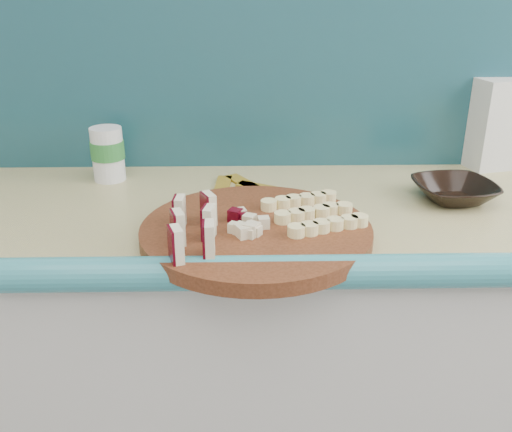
{
  "coord_description": "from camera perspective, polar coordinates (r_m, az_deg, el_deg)",
  "views": [
    {
      "loc": [
        -0.05,
        0.35,
        1.38
      ],
      "look_at": [
        -0.03,
        1.33,
        0.96
      ],
      "focal_mm": 40.0,
      "sensor_mm": 36.0,
      "label": 1
    }
  ],
  "objects": [
    {
      "name": "kitchen_counter",
      "position": [
        1.48,
        5.0,
        -15.47
      ],
      "size": [
        2.2,
        0.63,
        0.91
      ],
      "color": "silver",
      "rests_on": "ground"
    },
    {
      "name": "backsplash",
      "position": [
        1.46,
        4.78,
        14.57
      ],
      "size": [
        2.2,
        0.02,
        0.5
      ],
      "primitive_type": "cube",
      "color": "teal",
      "rests_on": "kitchen_counter"
    },
    {
      "name": "cutting_board",
      "position": [
        1.08,
        -0.0,
        -1.64
      ],
      "size": [
        0.56,
        0.56,
        0.03
      ],
      "primitive_type": "cylinder",
      "rotation": [
        0.0,
        0.0,
        0.34
      ],
      "color": "#411F0E",
      "rests_on": "kitchen_counter"
    },
    {
      "name": "apple_wedges",
      "position": [
        1.01,
        -6.3,
        -0.92
      ],
      "size": [
        0.09,
        0.2,
        0.06
      ],
      "color": "#F2E9C1",
      "rests_on": "cutting_board"
    },
    {
      "name": "apple_chunks",
      "position": [
        1.06,
        -1.4,
        -0.65
      ],
      "size": [
        0.07,
        0.07,
        0.02
      ],
      "color": "beige",
      "rests_on": "cutting_board"
    },
    {
      "name": "banana_slices",
      "position": [
        1.11,
        5.8,
        0.37
      ],
      "size": [
        0.2,
        0.2,
        0.02
      ],
      "color": "#FCEB9A",
      "rests_on": "cutting_board"
    },
    {
      "name": "brown_bowl",
      "position": [
        1.33,
        19.21,
        2.36
      ],
      "size": [
        0.2,
        0.2,
        0.04
      ],
      "primitive_type": "imported",
      "rotation": [
        0.0,
        0.0,
        0.15
      ],
      "color": "black",
      "rests_on": "kitchen_counter"
    },
    {
      "name": "flour_bag",
      "position": [
        1.59,
        23.0,
        8.51
      ],
      "size": [
        0.15,
        0.12,
        0.23
      ],
      "primitive_type": "cube",
      "rotation": [
        0.0,
        0.0,
        0.24
      ],
      "color": "silver",
      "rests_on": "kitchen_counter"
    },
    {
      "name": "canister",
      "position": [
        1.42,
        -14.61,
        6.13
      ],
      "size": [
        0.08,
        0.08,
        0.13
      ],
      "rotation": [
        0.0,
        0.0,
        -0.17
      ],
      "color": "white",
      "rests_on": "kitchen_counter"
    },
    {
      "name": "banana_peel",
      "position": [
        1.34,
        -1.03,
        2.91
      ],
      "size": [
        0.21,
        0.18,
        0.01
      ],
      "rotation": [
        0.0,
        0.0,
        0.37
      ],
      "color": "#B28F22",
      "rests_on": "kitchen_counter"
    }
  ]
}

